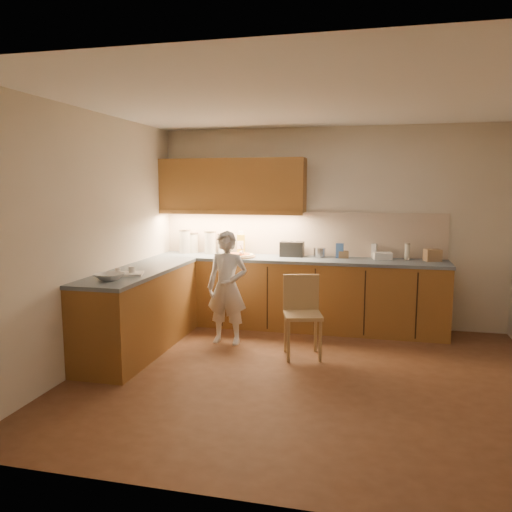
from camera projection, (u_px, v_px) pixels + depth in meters
name	position (u px, v px, depth m)	size (l,w,h in m)	color
room	(310.00, 204.00, 4.60)	(4.54, 4.50, 2.62)	#56331D
l_counter	(247.00, 298.00, 6.18)	(3.77, 2.62, 0.92)	#8E5E29
backsplash	(300.00, 234.00, 6.66)	(3.75, 0.02, 0.58)	beige
upper_cabinets	(232.00, 185.00, 6.63)	(1.95, 0.36, 0.73)	#8E5E29
pizza_on_board	(238.00, 255.00, 6.51)	(0.46, 0.46, 0.19)	tan
child	(227.00, 288.00, 5.82)	(0.48, 0.32, 1.33)	silver
wooden_chair	(302.00, 309.00, 5.42)	(0.48, 0.48, 0.88)	tan
mixing_bowl	(109.00, 277.00, 4.92)	(0.27, 0.27, 0.07)	white
canister_a	(185.00, 241.00, 6.89)	(0.17, 0.17, 0.33)	beige
canister_b	(193.00, 242.00, 6.94)	(0.16, 0.16, 0.28)	white
canister_c	(210.00, 242.00, 6.81)	(0.17, 0.17, 0.32)	beige
canister_d	(224.00, 243.00, 6.82)	(0.17, 0.17, 0.28)	silver
oil_jug	(241.00, 244.00, 6.73)	(0.12, 0.10, 0.32)	#AF9F23
toaster	(292.00, 249.00, 6.55)	(0.31, 0.18, 0.20)	black
steel_pot	(319.00, 252.00, 6.49)	(0.16, 0.16, 0.13)	#AFAEB3
blue_box	(340.00, 251.00, 6.41)	(0.09, 0.07, 0.19)	#355CA1
card_box_a	(344.00, 255.00, 6.42)	(0.13, 0.09, 0.09)	#9B7B53
white_bottle	(374.00, 251.00, 6.40)	(0.06, 0.06, 0.19)	silver
flat_pack	(382.00, 256.00, 6.30)	(0.22, 0.16, 0.09)	white
tall_jar	(407.00, 251.00, 6.28)	(0.07, 0.07, 0.21)	white
card_box_b	(433.00, 255.00, 6.15)	(0.19, 0.15, 0.15)	tan
dough_cloth	(128.00, 274.00, 5.21)	(0.31, 0.24, 0.02)	white
spice_jar_a	(118.00, 271.00, 5.21)	(0.05, 0.05, 0.07)	white
spice_jar_b	(132.00, 271.00, 5.21)	(0.06, 0.06, 0.08)	silver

